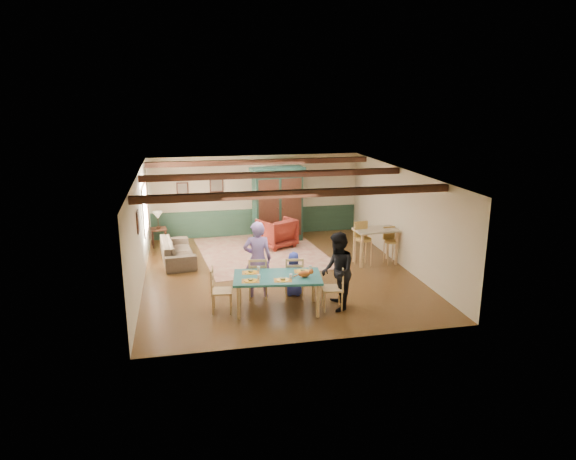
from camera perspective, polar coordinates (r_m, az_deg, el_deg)
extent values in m
plane|color=#482C14|center=(13.85, -1.10, -4.80)|extent=(8.00, 8.00, 0.00)
cube|color=beige|center=(17.30, -3.60, 3.83)|extent=(7.00, 0.02, 2.70)
cube|color=beige|center=(13.28, -16.14, -0.18)|extent=(0.02, 8.00, 2.70)
cube|color=beige|center=(14.49, 12.60, 1.30)|extent=(0.02, 8.00, 2.70)
cube|color=silver|center=(13.18, -1.16, 6.31)|extent=(7.00, 8.00, 0.02)
cube|color=#203C2B|center=(17.48, -3.54, 0.92)|extent=(6.95, 0.03, 0.90)
cube|color=black|center=(10.98, 1.08, 4.08)|extent=(6.95, 0.16, 0.16)
cube|color=black|center=(13.58, -1.47, 6.18)|extent=(6.95, 0.16, 0.16)
cube|color=black|center=(16.12, -3.15, 7.56)|extent=(6.95, 0.16, 0.16)
imported|color=#8163AA|center=(12.05, -3.41, -3.28)|extent=(0.72, 0.53, 1.83)
imported|color=black|center=(11.40, 5.52, -4.61)|extent=(0.78, 0.94, 1.75)
imported|color=#27339D|center=(12.20, 0.63, -4.91)|extent=(0.56, 0.41, 1.07)
cube|color=beige|center=(15.59, -2.93, -2.51)|extent=(3.96, 4.55, 0.01)
cube|color=#122D24|center=(16.57, -1.18, 2.84)|extent=(1.76, 0.85, 2.41)
imported|color=#561411|center=(16.06, -1.27, -0.29)|extent=(1.33, 1.34, 0.92)
imported|color=#423629|center=(15.05, -12.18, -2.26)|extent=(1.05, 2.22, 0.63)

